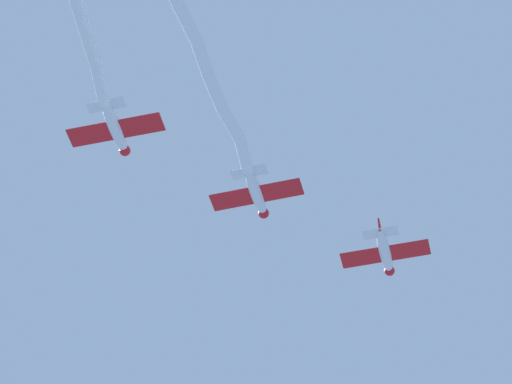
# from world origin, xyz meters

# --- Properties ---
(airplane_lead) EXTENTS (4.83, 6.30, 1.56)m
(airplane_lead) POSITION_xyz_m (5.02, 5.36, 63.93)
(airplane_lead) COLOR white
(airplane_left_wing) EXTENTS (4.83, 6.28, 1.56)m
(airplane_left_wing) POSITION_xyz_m (9.60, -3.98, 64.18)
(airplane_left_wing) COLOR white
(smoke_trail_left_wing) EXTENTS (19.22, 9.25, 2.72)m
(smoke_trail_left_wing) POSITION_xyz_m (21.01, -8.73, 64.89)
(smoke_trail_left_wing) COLOR white
(airplane_right_wing) EXTENTS (4.83, 6.30, 1.56)m
(airplane_right_wing) POSITION_xyz_m (14.17, -13.32, 64.43)
(airplane_right_wing) COLOR white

